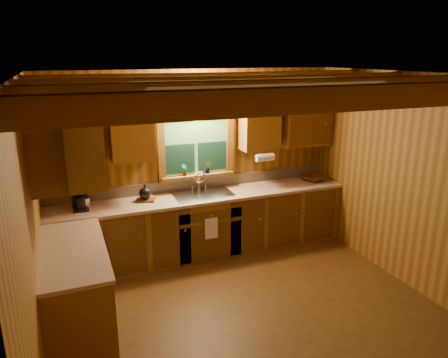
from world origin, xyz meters
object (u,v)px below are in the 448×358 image
sink (203,197)px  coffee_maker (80,196)px  wicker_basket (314,178)px  cutting_board (146,200)px

sink → coffee_maker: bearing=178.6°
coffee_maker → wicker_basket: bearing=0.4°
sink → wicker_basket: 1.82m
coffee_maker → cutting_board: 0.84m
cutting_board → wicker_basket: (2.62, -0.05, 0.03)m
sink → coffee_maker: (-1.63, 0.04, 0.21)m
cutting_board → wicker_basket: 2.62m
sink → cutting_board: bearing=176.9°
sink → wicker_basket: sink is taller
cutting_board → coffee_maker: bearing=-158.9°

